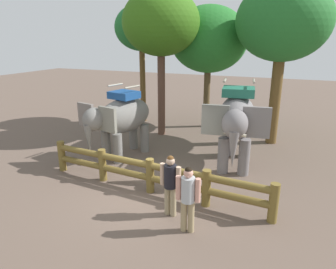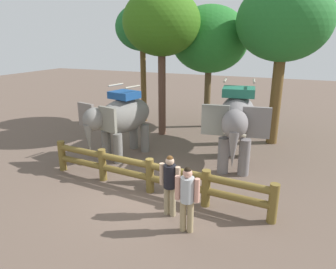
# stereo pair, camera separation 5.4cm
# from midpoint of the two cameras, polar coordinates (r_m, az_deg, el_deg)

# --- Properties ---
(ground_plane) EXTENTS (60.00, 60.00, 0.00)m
(ground_plane) POSITION_cam_midpoint_polar(r_m,az_deg,el_deg) (9.29, -3.54, -10.86)
(ground_plane) COLOR brown
(log_fence) EXTENTS (7.23, 0.73, 1.05)m
(log_fence) POSITION_cam_midpoint_polar(r_m,az_deg,el_deg) (9.13, -3.22, -7.14)
(log_fence) COLOR brown
(log_fence) RESTS_ON ground
(elephant_near_left) EXTENTS (2.05, 3.28, 2.75)m
(elephant_near_left) POSITION_cam_midpoint_polar(r_m,az_deg,el_deg) (11.64, -8.50, 3.07)
(elephant_near_left) COLOR slate
(elephant_near_left) RESTS_ON ground
(elephant_center) EXTENTS (2.07, 3.63, 3.06)m
(elephant_center) POSITION_cam_midpoint_polar(r_m,az_deg,el_deg) (10.77, 12.72, 2.62)
(elephant_center) COLOR slate
(elephant_center) RESTS_ON ground
(tourist_woman_in_black) EXTENTS (0.58, 0.35, 1.65)m
(tourist_woman_in_black) POSITION_cam_midpoint_polar(r_m,az_deg,el_deg) (7.21, 3.78, -11.13)
(tourist_woman_in_black) COLOR tan
(tourist_woman_in_black) RESTS_ON ground
(tourist_man_in_blue) EXTENTS (0.58, 0.35, 1.65)m
(tourist_man_in_blue) POSITION_cam_midpoint_polar(r_m,az_deg,el_deg) (7.83, 0.54, -8.67)
(tourist_man_in_blue) COLOR tan
(tourist_man_in_blue) RESTS_ON ground
(tree_far_left) EXTENTS (2.72, 2.72, 6.05)m
(tree_far_left) POSITION_cam_midpoint_polar(r_m,az_deg,el_deg) (16.62, -4.70, 18.93)
(tree_far_left) COLOR brown
(tree_far_left) RESTS_ON ground
(tree_back_center) EXTENTS (3.36, 3.36, 6.46)m
(tree_back_center) POSITION_cam_midpoint_polar(r_m,az_deg,el_deg) (14.10, -1.08, 19.87)
(tree_back_center) COLOR brown
(tree_back_center) RESTS_ON ground
(tree_far_right) EXTENTS (3.70, 3.70, 6.61)m
(tree_far_right) POSITION_cam_midpoint_polar(r_m,az_deg,el_deg) (13.61, 20.77, 18.83)
(tree_far_right) COLOR brown
(tree_far_right) RESTS_ON ground
(tree_deep_back) EXTENTS (3.71, 3.71, 5.90)m
(tree_deep_back) POSITION_cam_midpoint_polar(r_m,az_deg,el_deg) (15.55, 7.80, 16.98)
(tree_deep_back) COLOR brown
(tree_deep_back) RESTS_ON ground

